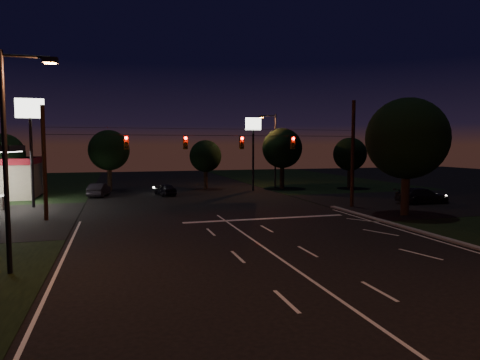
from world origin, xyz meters
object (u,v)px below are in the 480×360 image
object	(u,v)px
utility_pole_right	(352,207)
tree_right_near	(406,140)
car_oncoming_a	(165,189)
car_oncoming_b	(99,190)
car_cross	(422,196)

from	to	relation	value
utility_pole_right	tree_right_near	xyz separation A→B (m)	(1.53, -4.83, 5.68)
car_oncoming_a	car_oncoming_b	bearing A→B (deg)	-21.45
utility_pole_right	car_cross	world-z (taller)	utility_pole_right
car_oncoming_a	car_oncoming_b	world-z (taller)	car_oncoming_b
car_cross	car_oncoming_a	bearing A→B (deg)	60.67
utility_pole_right	car_cross	size ratio (longest dim) A/B	1.84
utility_pole_right	tree_right_near	distance (m)	7.61
utility_pole_right	car_oncoming_a	size ratio (longest dim) A/B	2.47
utility_pole_right	tree_right_near	world-z (taller)	tree_right_near
tree_right_near	car_oncoming_b	xyz separation A→B (m)	(-22.53, 18.77, -5.00)
car_oncoming_a	car_cross	distance (m)	25.09
utility_pole_right	tree_right_near	size ratio (longest dim) A/B	1.03
utility_pole_right	car_oncoming_a	distance (m)	19.33
utility_pole_right	tree_right_near	bearing A→B (deg)	-72.47
tree_right_near	car_cross	world-z (taller)	tree_right_near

